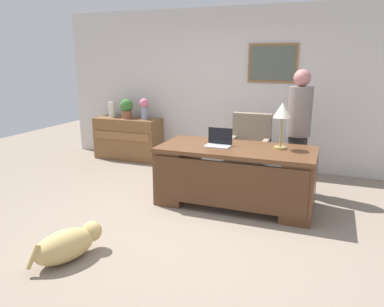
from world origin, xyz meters
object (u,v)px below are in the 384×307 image
potted_plant (127,108)px  laptop (219,142)px  dog_lying (68,244)px  desk_lamp (282,113)px  person_standing (298,131)px  desk (235,174)px  armchair (249,151)px  vase_empty (112,110)px  credenza (128,138)px  vase_with_flowers (144,107)px

potted_plant → laptop: bearing=-33.8°
dog_lying → desk_lamp: bearing=51.1°
person_standing → potted_plant: size_ratio=4.78×
desk → dog_lying: 2.20m
armchair → vase_empty: size_ratio=3.56×
credenza → vase_empty: 0.63m
person_standing → dog_lying: size_ratio=2.33×
armchair → vase_empty: bearing=169.8°
desk_lamp → armchair: bearing=123.3°
vase_empty → vase_with_flowers: bearing=0.0°
desk_lamp → potted_plant: (-3.02, 1.38, -0.24)m
desk → vase_empty: 3.24m
person_standing → vase_empty: 3.58m
desk_lamp → vase_empty: size_ratio=1.95×
dog_lying → potted_plant: bearing=111.9°
vase_with_flowers → dog_lying: bearing=-73.7°
credenza → dog_lying: size_ratio=1.69×
person_standing → armchair: bearing=159.1°
credenza → vase_empty: bearing=179.8°
credenza → vase_with_flowers: vase_with_flowers is taller
credenza → desk_lamp: 3.41m
vase_with_flowers → vase_empty: (-0.69, -0.00, -0.09)m
person_standing → vase_with_flowers: person_standing is taller
credenza → vase_with_flowers: bearing=0.2°
person_standing → dog_lying: person_standing is taller
armchair → dog_lying: 3.12m
vase_empty → potted_plant: 0.32m
desk → laptop: bearing=173.8°
armchair → dog_lying: armchair is taller
armchair → vase_with_flowers: bearing=166.5°
credenza → person_standing: 3.30m
desk → armchair: 1.05m
laptop → credenza: bearing=146.1°
credenza → person_standing: (3.16, -0.77, 0.50)m
laptop → potted_plant: bearing=146.2°
vase_empty → person_standing: bearing=-12.5°
desk → vase_with_flowers: bearing=144.1°
credenza → dog_lying: 3.68m
desk_lamp → potted_plant: 3.32m
armchair → credenza: bearing=168.5°
dog_lying → laptop: laptop is taller
desk → armchair: (-0.06, 1.04, 0.05)m
desk → desk_lamp: (0.52, 0.16, 0.79)m
dog_lying → laptop: (0.89, 1.90, 0.67)m
dog_lying → potted_plant: (-1.37, 3.41, 0.82)m
dog_lying → vase_empty: vase_empty is taller
desk → credenza: size_ratio=1.58×
desk_lamp → vase_empty: desk_lamp is taller
credenza → potted_plant: 0.59m
credenza → potted_plant: (-0.01, 0.00, 0.59)m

